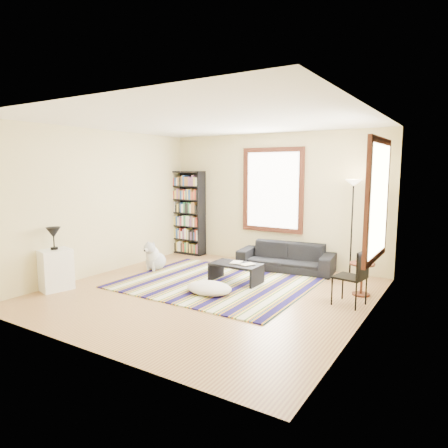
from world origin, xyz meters
The scene contains 21 objects.
floor centered at (0.00, 0.00, -0.05)m, with size 5.00×5.00×0.10m, color tan.
ceiling centered at (0.00, 0.00, 2.85)m, with size 5.00×5.00×0.10m, color white.
wall_back centered at (0.00, 2.55, 1.40)m, with size 5.00×0.10×2.80m, color beige.
wall_front centered at (0.00, -2.55, 1.40)m, with size 5.00×0.10×2.80m, color beige.
wall_left centered at (-2.55, 0.00, 1.40)m, with size 0.10×5.00×2.80m, color beige.
wall_right centered at (2.55, 0.00, 1.40)m, with size 0.10×5.00×2.80m, color beige.
window_back centered at (0.00, 2.47, 1.60)m, with size 1.20×0.06×1.60m, color white.
window_right centered at (2.47, 0.80, 1.60)m, with size 0.06×1.20×1.60m, color white.
rug centered at (-0.20, 0.50, 0.01)m, with size 3.24×2.59×0.02m, color #120D42.
sofa centered at (0.51, 2.05, 0.28)m, with size 0.75×1.91×0.56m, color black.
bookshelf centered at (-2.19, 2.32, 1.00)m, with size 0.90×0.30×2.00m, color black.
coffee_table centered at (0.10, 0.74, 0.18)m, with size 0.90×0.50×0.36m, color black.
book_a centered at (0.00, 0.74, 0.37)m, with size 0.24×0.18×0.02m, color beige.
book_b centered at (0.25, 0.79, 0.37)m, with size 0.18×0.25×0.02m, color beige.
floor_cushion centered at (0.05, -0.05, 0.10)m, with size 0.79×0.59×0.20m, color beige.
floor_lamp centered at (1.77, 2.15, 0.93)m, with size 0.30×0.30×1.86m, color black, non-canonical shape.
side_table centered at (2.20, 1.21, 0.27)m, with size 0.40×0.40×0.54m, color #401A10.
folding_chair centered at (2.15, 0.64, 0.43)m, with size 0.42×0.40×0.86m, color black.
white_cabinet centered at (-2.30, -1.23, 0.35)m, with size 0.38×0.50×0.70m, color white.
table_lamp centered at (-2.30, -1.23, 0.89)m, with size 0.24×0.24×0.38m, color black, non-canonical shape.
dog centered at (-1.77, 0.70, 0.30)m, with size 0.43×0.60×0.60m, color silver, non-canonical shape.
Camera 1 is at (3.63, -5.33, 2.05)m, focal length 32.00 mm.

